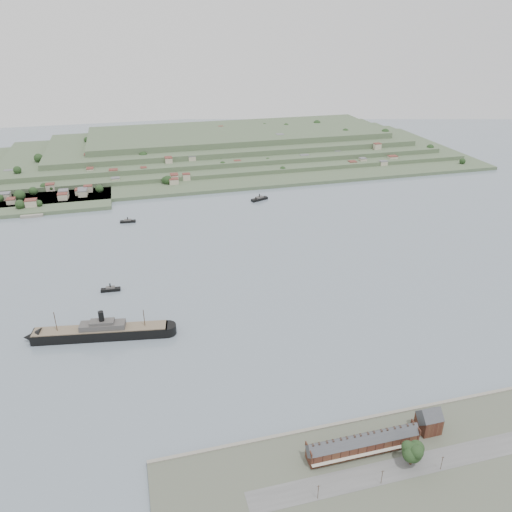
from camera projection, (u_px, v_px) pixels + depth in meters
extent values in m
plane|color=slate|center=(279.00, 285.00, 387.29)|extent=(1400.00, 1400.00, 0.00)
cube|color=#4C5142|center=(402.00, 482.00, 223.36)|extent=(220.00, 80.00, 2.00)
cube|color=gray|center=(364.00, 420.00, 257.14)|extent=(220.00, 2.00, 2.60)
cube|color=#595959|center=(396.00, 470.00, 228.11)|extent=(140.00, 12.00, 0.10)
cube|color=#3F1E16|center=(363.00, 445.00, 236.49)|extent=(55.00, 8.00, 7.00)
cube|color=#3A3C42|center=(363.00, 440.00, 234.96)|extent=(55.60, 8.15, 8.15)
cube|color=beige|center=(367.00, 454.00, 232.53)|extent=(55.00, 1.60, 0.25)
cube|color=#3F1E16|center=(309.00, 450.00, 228.22)|extent=(0.50, 8.40, 3.00)
cube|color=#3F1E16|center=(416.00, 427.00, 240.83)|extent=(0.50, 8.40, 3.00)
cube|color=#31221B|center=(320.00, 446.00, 228.86)|extent=(0.90, 1.40, 3.20)
cube|color=#31221B|center=(331.00, 443.00, 230.13)|extent=(0.90, 1.40, 3.20)
cube|color=#31221B|center=(359.00, 437.00, 233.28)|extent=(0.90, 1.40, 3.20)
cube|color=#31221B|center=(369.00, 435.00, 234.54)|extent=(0.90, 1.40, 3.20)
cube|color=#31221B|center=(396.00, 429.00, 237.69)|extent=(0.90, 1.40, 3.20)
cube|color=#31221B|center=(406.00, 427.00, 238.95)|extent=(0.90, 1.40, 3.20)
cube|color=#3F1E16|center=(428.00, 423.00, 248.13)|extent=(10.00, 10.00, 9.00)
cube|color=#3A3C42|center=(430.00, 416.00, 246.16)|extent=(10.40, 10.18, 10.18)
cube|color=#405337|center=(203.00, 163.00, 699.49)|extent=(760.00, 260.00, 4.00)
cube|color=#405337|center=(214.00, 154.00, 723.85)|extent=(680.00, 220.00, 5.00)
cube|color=#405337|center=(222.00, 147.00, 737.93)|extent=(600.00, 200.00, 6.00)
cube|color=#405337|center=(230.00, 140.00, 751.57)|extent=(520.00, 180.00, 7.00)
cube|color=#405337|center=(237.00, 133.00, 764.78)|extent=(440.00, 160.00, 8.00)
cube|color=#405337|center=(42.00, 200.00, 557.97)|extent=(150.00, 90.00, 4.00)
cube|color=gray|center=(33.00, 214.00, 520.56)|extent=(22.00, 14.00, 2.80)
cube|color=black|center=(101.00, 333.00, 323.52)|extent=(86.64, 24.44, 6.68)
cone|color=black|center=(32.00, 337.00, 319.49)|extent=(13.07, 13.07, 11.45)
cylinder|color=black|center=(168.00, 329.00, 327.54)|extent=(11.45, 11.45, 6.68)
cube|color=brown|center=(100.00, 328.00, 321.93)|extent=(84.60, 23.20, 0.57)
cube|color=#454240|center=(103.00, 326.00, 321.19)|extent=(29.61, 12.86, 3.82)
cube|color=#454240|center=(102.00, 322.00, 320.07)|extent=(16.11, 8.93, 2.39)
cylinder|color=black|center=(101.00, 317.00, 318.48)|extent=(3.44, 3.44, 8.59)
cylinder|color=#3B2A1B|center=(56.00, 322.00, 316.63)|extent=(0.48, 0.48, 15.27)
cylinder|color=#3B2A1B|center=(144.00, 319.00, 322.24)|extent=(0.48, 0.48, 13.36)
cube|color=black|center=(111.00, 290.00, 378.78)|extent=(14.73, 4.95, 2.32)
cube|color=#454240|center=(110.00, 288.00, 378.02)|extent=(6.73, 3.58, 1.74)
cylinder|color=black|center=(110.00, 285.00, 377.17)|extent=(0.97, 0.97, 3.38)
cube|color=black|center=(128.00, 221.00, 503.71)|extent=(15.70, 5.71, 2.05)
cube|color=#454240|center=(128.00, 220.00, 503.03)|extent=(7.21, 4.06, 1.54)
cylinder|color=black|center=(128.00, 218.00, 502.29)|extent=(0.85, 0.85, 2.99)
cube|color=black|center=(259.00, 199.00, 563.59)|extent=(20.84, 12.69, 2.69)
cube|color=#454240|center=(259.00, 197.00, 562.70)|extent=(10.11, 7.53, 2.02)
cylinder|color=black|center=(259.00, 196.00, 561.72)|extent=(1.12, 1.12, 3.93)
cylinder|color=#3B2A1B|center=(411.00, 460.00, 229.96)|extent=(1.24, 1.24, 5.16)
sphere|color=black|center=(412.00, 453.00, 227.93)|extent=(9.28, 9.28, 9.28)
sphere|color=black|center=(416.00, 448.00, 228.97)|extent=(7.22, 7.22, 7.22)
sphere|color=black|center=(410.00, 455.00, 225.89)|extent=(6.60, 6.60, 6.60)
sphere|color=black|center=(417.00, 452.00, 224.95)|extent=(6.19, 6.19, 6.19)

